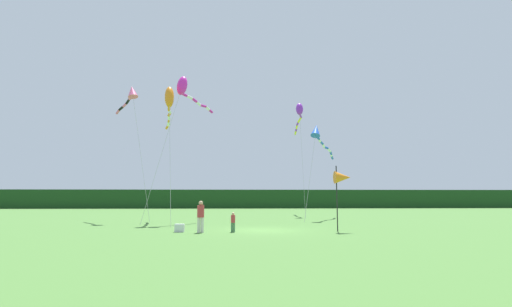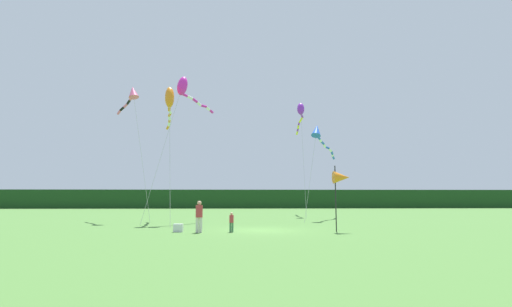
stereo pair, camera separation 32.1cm
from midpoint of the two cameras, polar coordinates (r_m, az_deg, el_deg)
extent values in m
plane|color=#477533|center=(21.81, 1.09, -11.62)|extent=(120.00, 120.00, 0.00)
cube|color=#193D19|center=(66.70, -1.24, -6.94)|extent=(108.00, 3.35, 3.22)
cylinder|color=silver|center=(20.50, -8.51, -10.73)|extent=(0.17, 0.17, 0.81)
cylinder|color=silver|center=(20.49, -7.98, -10.74)|extent=(0.17, 0.17, 0.81)
cylinder|color=#B23338|center=(20.46, -8.21, -8.72)|extent=(0.37, 0.37, 0.64)
sphere|color=tan|center=(20.45, -8.19, -7.49)|extent=(0.24, 0.24, 0.24)
cylinder|color=#3F724C|center=(20.59, -3.48, -11.19)|extent=(0.11, 0.11, 0.51)
cylinder|color=#3F724C|center=(20.59, -3.15, -11.19)|extent=(0.11, 0.11, 0.51)
cylinder|color=#B23338|center=(20.56, -3.30, -9.92)|extent=(0.23, 0.23, 0.40)
sphere|color=tan|center=(20.54, -3.30, -9.15)|extent=(0.15, 0.15, 0.15)
cube|color=silver|center=(21.09, -11.34, -11.07)|extent=(0.50, 0.36, 0.43)
cylinder|color=black|center=(21.33, 12.48, -6.69)|extent=(0.06, 0.06, 3.63)
cone|color=orange|center=(21.45, 13.31, -3.56)|extent=(0.90, 0.70, 0.70)
cylinder|color=#B2B2B2|center=(30.26, 8.68, -3.01)|extent=(1.71, 3.10, 7.58)
cone|color=blue|center=(32.38, 9.50, 3.51)|extent=(1.29, 1.44, 1.32)
cylinder|color=blue|center=(32.60, 9.74, 2.48)|extent=(0.57, 0.73, 0.42)
cylinder|color=white|center=(33.22, 10.06, 2.03)|extent=(0.45, 0.73, 0.31)
cylinder|color=blue|center=(33.85, 10.34, 1.66)|extent=(0.54, 0.72, 0.33)
cylinder|color=white|center=(34.47, 10.64, 1.24)|extent=(0.48, 0.75, 0.38)
cylinder|color=blue|center=(35.07, 11.02, 0.91)|extent=(0.61, 0.65, 0.27)
cylinder|color=white|center=(35.66, 11.48, 0.57)|extent=(0.58, 0.72, 0.39)
cylinder|color=blue|center=(36.28, 11.74, 0.14)|extent=(0.46, 0.75, 0.39)
cylinder|color=white|center=(36.94, 11.84, -0.20)|extent=(0.39, 0.73, 0.29)
cylinder|color=blue|center=(37.58, 11.94, -0.55)|extent=(0.47, 0.76, 0.41)
cylinder|color=#B2B2B2|center=(36.66, 7.49, -0.85)|extent=(0.44, 4.88, 11.17)
ellipsoid|color=purple|center=(40.00, 7.07, 6.77)|extent=(0.84, 1.13, 1.48)
cylinder|color=purple|center=(40.37, 7.21, 5.77)|extent=(0.54, 1.08, 0.33)
cylinder|color=yellow|center=(41.31, 7.12, 5.15)|extent=(0.36, 1.12, 0.52)
cylinder|color=purple|center=(42.26, 6.81, 4.58)|extent=(0.23, 1.07, 0.30)
cylinder|color=yellow|center=(43.26, 6.68, 4.10)|extent=(0.30, 1.10, 0.41)
cylinder|color=purple|center=(44.25, 6.60, 3.65)|extent=(0.30, 1.08, 0.31)
cylinder|color=yellow|center=(45.25, 6.50, 3.20)|extent=(0.26, 1.10, 0.43)
cylinder|color=#B2B2B2|center=(30.36, -16.82, -0.05)|extent=(2.25, 2.09, 10.48)
cone|color=#E5598C|center=(32.62, -17.96, 8.93)|extent=(1.32, 1.31, 1.17)
cylinder|color=#E5598C|center=(32.82, -18.18, 8.04)|extent=(0.56, 0.71, 0.30)
cylinder|color=black|center=(33.42, -18.56, 7.51)|extent=(0.59, 0.73, 0.41)
cylinder|color=#E5598C|center=(34.01, -18.97, 6.97)|extent=(0.60, 0.70, 0.33)
cylinder|color=black|center=(34.59, -19.44, 6.50)|extent=(0.65, 0.67, 0.37)
cylinder|color=#E5598C|center=(35.18, -19.88, 5.98)|extent=(0.59, 0.72, 0.39)
cylinder|color=#B2B2B2|center=(27.83, -13.73, 0.44)|extent=(2.21, 2.68, 10.48)
ellipsoid|color=#E026B2|center=(30.00, -10.86, 10.08)|extent=(1.29, 1.32, 1.66)
cylinder|color=#E026B2|center=(29.99, -10.53, 8.78)|extent=(0.50, 0.56, 0.27)
cylinder|color=white|center=(30.30, -9.77, 8.44)|extent=(0.53, 0.54, 0.28)
cylinder|color=#E026B2|center=(30.60, -9.04, 8.03)|extent=(0.51, 0.59, 0.36)
cylinder|color=white|center=(30.95, -8.42, 7.54)|extent=(0.46, 0.60, 0.34)
cylinder|color=#E026B2|center=(31.27, -7.72, 7.19)|extent=(0.56, 0.49, 0.25)
cylinder|color=white|center=(31.59, -7.07, 6.86)|extent=(0.43, 0.60, 0.33)
cylinder|color=#E026B2|center=(32.00, -6.59, 6.44)|extent=(0.43, 0.60, 0.32)
cylinder|color=#B2B2B2|center=(26.36, -12.66, -0.37)|extent=(1.09, 4.15, 9.42)
ellipsoid|color=orange|center=(29.32, -12.74, 8.36)|extent=(0.98, 1.38, 1.89)
cylinder|color=orange|center=(29.43, -12.78, 6.74)|extent=(0.32, 0.69, 0.36)
cylinder|color=white|center=(29.99, -12.69, 6.26)|extent=(0.20, 0.63, 0.26)
cylinder|color=orange|center=(30.56, -12.71, 5.85)|extent=(0.42, 0.67, 0.31)
cylinder|color=white|center=(31.12, -12.77, 5.37)|extent=(0.26, 0.68, 0.35)
cylinder|color=orange|center=(31.69, -12.76, 4.93)|extent=(0.35, 0.67, 0.28)
cylinder|color=white|center=(32.26, -12.83, 4.46)|extent=(0.35, 0.70, 0.40)
cylinder|color=orange|center=(32.82, -13.00, 3.94)|extent=(0.45, 0.69, 0.36)
camera|label=1|loc=(0.16, -89.67, -0.04)|focal=26.23mm
camera|label=2|loc=(0.16, 90.33, 0.04)|focal=26.23mm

